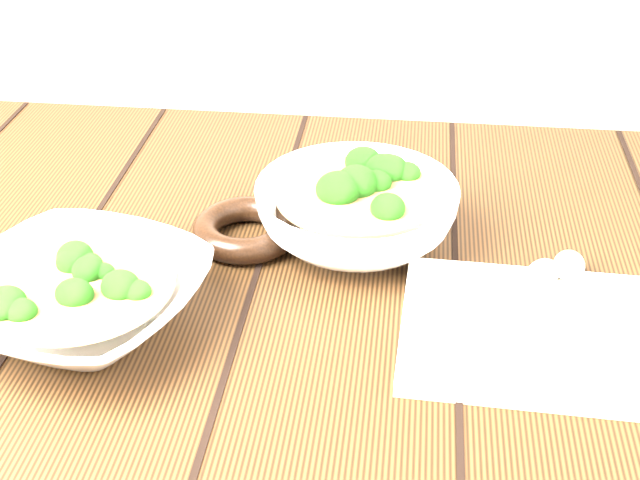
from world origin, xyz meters
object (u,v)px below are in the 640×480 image
Objects in this scene: table at (278,372)px; soup_bowl_back at (356,212)px; napkin at (534,332)px; trivet at (246,230)px; soup_bowl_front at (79,297)px.

table is 4.81× the size of soup_bowl_back.
table is 0.29m from napkin.
soup_bowl_back is 1.04× the size of napkin.
trivet is at bearing -173.61° from soup_bowl_back.
soup_bowl_back is (0.07, 0.08, 0.16)m from table.
table is 0.19m from soup_bowl_back.
soup_bowl_front is at bearing -128.08° from trivet.
trivet is at bearing 157.37° from napkin.
table is 0.24m from soup_bowl_front.
soup_bowl_back is at bearing 35.62° from soup_bowl_front.
napkin is at bearing -40.20° from soup_bowl_back.
soup_bowl_front is 1.11× the size of soup_bowl_back.
table is 10.44× the size of trivet.
soup_bowl_front reaches higher than trivet.
napkin is (0.42, 0.03, -0.02)m from soup_bowl_front.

